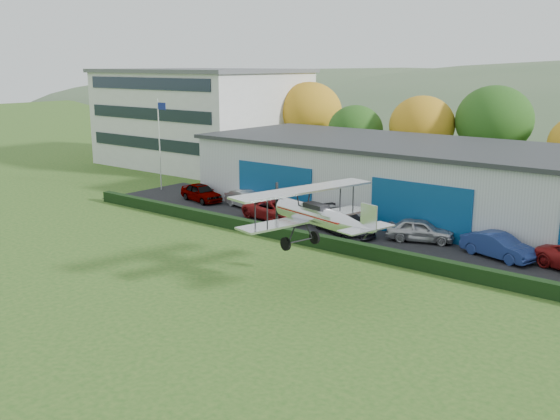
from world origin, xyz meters
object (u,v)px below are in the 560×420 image
Objects in this scene: car_0 at (201,192)px; car_2 at (276,210)px; hangar at (459,184)px; car_1 at (247,199)px; flagpole at (160,136)px; car_5 at (498,246)px; office_block at (202,117)px; car_4 at (420,230)px; biplane at (317,214)px; car_3 at (343,222)px.

car_2 is (8.69, -1.04, -0.00)m from car_0.
hangar is 9.81× the size of car_1.
flagpole is 30.79m from car_5.
car_0 is at bearing -44.77° from office_block.
car_4 is (0.52, -6.80, -1.89)m from hangar.
car_0 is at bearing 164.66° from biplane.
flagpole reaches higher than car_1.
car_1 is 0.98× the size of car_4.
car_3 is at bearing -84.63° from car_2.
biplane is (33.00, -24.26, -1.52)m from office_block.
biplane is at bearing -24.34° from flagpole.
car_4 is 0.96× the size of car_5.
car_0 is 0.97× the size of car_5.
car_3 is 1.21× the size of car_5.
car_4 is 0.50× the size of biplane.
car_3 reaches higher than car_2.
car_5 is (5.09, -0.39, 0.00)m from car_4.
car_2 is 1.23× the size of car_4.
car_0 is at bearing 70.07° from car_4.
car_3 is 10.47m from biplane.
car_0 is at bearing 108.07° from car_3.
car_4 is at bearing 101.17° from car_5.
car_4 is at bearing -79.73° from car_1.
hangar is 33.84m from office_block.
flagpole is (8.12, -13.00, -0.43)m from office_block.
hangar is at bearing -16.57° from car_4.
car_3 is (5.68, 0.04, 0.05)m from car_2.
car_0 is 21.45m from biplane.
car_2 is (4.20, -1.60, 0.04)m from car_1.
car_4 is at bearing -52.46° from car_3.
car_4 is at bearing -22.41° from office_block.
office_block is 4.88× the size of car_4.
hangar is at bearing 102.97° from biplane.
biplane reaches higher than car_3.
biplane reaches higher than car_1.
biplane reaches higher than car_4.
car_2 is (-10.03, -8.19, -1.89)m from hangar.
hangar is at bearing -12.01° from office_block.
flagpole is 1.83× the size of car_5.
hangar is 9.32m from car_5.
hangar is 9.62× the size of car_4.
car_0 is (14.29, -14.17, -4.44)m from office_block.
hangar is 15.80m from car_1.
office_block is 36.53m from car_4.
car_1 is at bearing 74.08° from car_2.
car_1 is 4.49m from car_2.
car_0 is at bearing 108.15° from car_1.
car_0 reaches higher than car_4.
car_1 is (10.66, -0.62, -4.05)m from flagpole.
car_5 is at bearing -115.39° from car_4.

